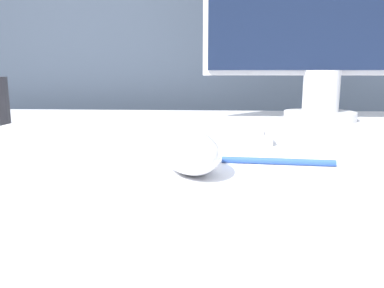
% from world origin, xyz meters
% --- Properties ---
extents(partition_panel, '(5.00, 0.03, 1.22)m').
position_xyz_m(partition_panel, '(0.00, 0.64, 0.61)').
color(partition_panel, '#333D4C').
rests_on(partition_panel, ground_plane).
extents(computer_mouse_near, '(0.09, 0.13, 0.05)m').
position_xyz_m(computer_mouse_near, '(0.04, -0.19, 0.77)').
color(computer_mouse_near, white).
rests_on(computer_mouse_near, desk).
extents(keyboard, '(0.46, 0.16, 0.02)m').
position_xyz_m(keyboard, '(-0.07, 0.05, 0.76)').
color(keyboard, silver).
rests_on(keyboard, desk).
extents(monitor, '(0.56, 0.17, 0.44)m').
position_xyz_m(monitor, '(0.31, 0.31, 0.98)').
color(monitor, silver).
rests_on(monitor, desk).
extents(pen, '(0.14, 0.02, 0.01)m').
position_xyz_m(pen, '(0.14, -0.15, 0.75)').
color(pen, '#284C9E').
rests_on(pen, desk).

